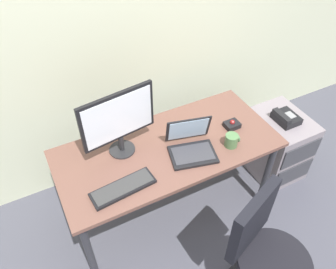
{
  "coord_description": "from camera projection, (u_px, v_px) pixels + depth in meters",
  "views": [
    {
      "loc": [
        -0.76,
        -1.47,
        2.41
      ],
      "look_at": [
        0.0,
        0.0,
        0.84
      ],
      "focal_mm": 35.96,
      "sensor_mm": 36.0,
      "label": 1
    }
  ],
  "objects": [
    {
      "name": "keyboard",
      "position": [
        123.0,
        188.0,
        2.09
      ],
      "size": [
        0.42,
        0.17,
        0.03
      ],
      "color": "black",
      "rests_on": "desk"
    },
    {
      "name": "banana",
      "position": [
        180.0,
        128.0,
        2.47
      ],
      "size": [
        0.19,
        0.12,
        0.04
      ],
      "primitive_type": "ellipsoid",
      "rotation": [
        0.0,
        0.0,
        0.42
      ],
      "color": "yellow",
      "rests_on": "desk"
    },
    {
      "name": "monitor_main",
      "position": [
        118.0,
        120.0,
        2.15
      ],
      "size": [
        0.52,
        0.18,
        0.48
      ],
      "color": "#262628",
      "rests_on": "desk"
    },
    {
      "name": "office_chair",
      "position": [
        264.0,
        261.0,
        2.06
      ],
      "size": [
        0.53,
        0.55,
        0.95
      ],
      "color": "black",
      "rests_on": "ground"
    },
    {
      "name": "desk_phone",
      "position": [
        286.0,
        118.0,
        2.74
      ],
      "size": [
        0.17,
        0.2,
        0.09
      ],
      "color": "black",
      "rests_on": "file_cabinet"
    },
    {
      "name": "file_cabinet",
      "position": [
        276.0,
        145.0,
        2.98
      ],
      "size": [
        0.42,
        0.53,
        0.59
      ],
      "color": "gray",
      "rests_on": "ground"
    },
    {
      "name": "coffee_mug",
      "position": [
        232.0,
        140.0,
        2.34
      ],
      "size": [
        0.1,
        0.09,
        0.09
      ],
      "color": "#4F7848",
      "rests_on": "desk"
    },
    {
      "name": "ground_plane",
      "position": [
        168.0,
        206.0,
        2.86
      ],
      "size": [
        8.0,
        8.0,
        0.0
      ],
      "primitive_type": "plane",
      "color": "#4A4A55"
    },
    {
      "name": "laptop",
      "position": [
        191.0,
        145.0,
        2.3
      ],
      "size": [
        0.37,
        0.35,
        0.23
      ],
      "color": "black",
      "rests_on": "desk"
    },
    {
      "name": "trackball_mouse",
      "position": [
        232.0,
        125.0,
        2.5
      ],
      "size": [
        0.11,
        0.09,
        0.07
      ],
      "color": "black",
      "rests_on": "desk"
    },
    {
      "name": "back_wall",
      "position": [
        122.0,
        15.0,
        2.36
      ],
      "size": [
        6.0,
        0.1,
        2.8
      ],
      "primitive_type": "cube",
      "color": "beige",
      "rests_on": "ground"
    },
    {
      "name": "desk",
      "position": [
        168.0,
        154.0,
        2.42
      ],
      "size": [
        1.58,
        0.72,
        0.72
      ],
      "color": "brown",
      "rests_on": "ground"
    }
  ]
}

